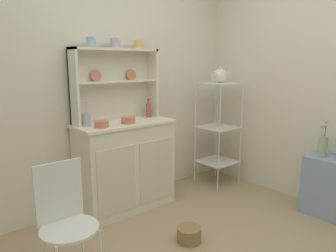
# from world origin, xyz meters

# --- Properties ---
(wall_back) EXTENTS (3.84, 0.05, 2.50)m
(wall_back) POSITION_xyz_m (0.00, 1.62, 1.25)
(wall_back) COLOR silver
(wall_back) RESTS_ON ground
(hutch_cabinet) EXTENTS (0.98, 0.45, 0.89)m
(hutch_cabinet) POSITION_xyz_m (0.04, 1.37, 0.46)
(hutch_cabinet) COLOR silver
(hutch_cabinet) RESTS_ON ground
(hutch_shelf_unit) EXTENTS (0.91, 0.18, 0.71)m
(hutch_shelf_unit) POSITION_xyz_m (0.04, 1.53, 1.30)
(hutch_shelf_unit) COLOR silver
(hutch_shelf_unit) RESTS_ON hutch_cabinet
(bakers_rack) EXTENTS (0.41, 0.40, 1.23)m
(bakers_rack) POSITION_xyz_m (1.25, 1.21, 0.75)
(bakers_rack) COLOR silver
(bakers_rack) RESTS_ON ground
(side_shelf_blue) EXTENTS (0.28, 0.48, 0.58)m
(side_shelf_blue) POSITION_xyz_m (1.44, -0.06, 0.29)
(side_shelf_blue) COLOR #849EBC
(side_shelf_blue) RESTS_ON ground
(wire_chair) EXTENTS (0.36, 0.36, 0.85)m
(wire_chair) POSITION_xyz_m (-0.89, 0.59, 0.52)
(wire_chair) COLOR white
(wire_chair) RESTS_ON ground
(floor_basket) EXTENTS (0.20, 0.20, 0.13)m
(floor_basket) POSITION_xyz_m (0.09, 0.49, 0.06)
(floor_basket) COLOR #93754C
(floor_basket) RESTS_ON ground
(cup_sky_0) EXTENTS (0.08, 0.07, 0.09)m
(cup_sky_0) POSITION_xyz_m (-0.22, 1.49, 1.64)
(cup_sky_0) COLOR #8EB2D1
(cup_sky_0) RESTS_ON hutch_shelf_unit
(cup_lilac_1) EXTENTS (0.09, 0.08, 0.09)m
(cup_lilac_1) POSITION_xyz_m (0.04, 1.49, 1.64)
(cup_lilac_1) COLOR #B79ECC
(cup_lilac_1) RESTS_ON hutch_shelf_unit
(cup_gold_2) EXTENTS (0.10, 0.08, 0.09)m
(cup_gold_2) POSITION_xyz_m (0.31, 1.49, 1.64)
(cup_gold_2) COLOR #DBB760
(cup_gold_2) RESTS_ON hutch_shelf_unit
(bowl_mixing_large) EXTENTS (0.13, 0.13, 0.06)m
(bowl_mixing_large) POSITION_xyz_m (-0.24, 1.29, 0.92)
(bowl_mixing_large) COLOR #C67556
(bowl_mixing_large) RESTS_ON hutch_cabinet
(bowl_floral_medium) EXTENTS (0.13, 0.13, 0.06)m
(bowl_floral_medium) POSITION_xyz_m (0.04, 1.29, 0.92)
(bowl_floral_medium) COLOR #C67556
(bowl_floral_medium) RESTS_ON hutch_cabinet
(jam_bottle) EXTENTS (0.05, 0.05, 0.20)m
(jam_bottle) POSITION_xyz_m (0.40, 1.45, 0.97)
(jam_bottle) COLOR #B74C47
(jam_bottle) RESTS_ON hutch_cabinet
(utensil_jar) EXTENTS (0.08, 0.08, 0.25)m
(utensil_jar) POSITION_xyz_m (-0.32, 1.45, 0.95)
(utensil_jar) COLOR #B2B7C6
(utensil_jar) RESTS_ON hutch_cabinet
(porcelain_teapot) EXTENTS (0.25, 0.16, 0.18)m
(porcelain_teapot) POSITION_xyz_m (1.25, 1.21, 1.31)
(porcelain_teapot) COLOR white
(porcelain_teapot) RESTS_ON bakers_rack
(flower_vase) EXTENTS (0.09, 0.09, 0.35)m
(flower_vase) POSITION_xyz_m (1.44, 0.06, 0.69)
(flower_vase) COLOR #9EB78E
(flower_vase) RESTS_ON side_shelf_blue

